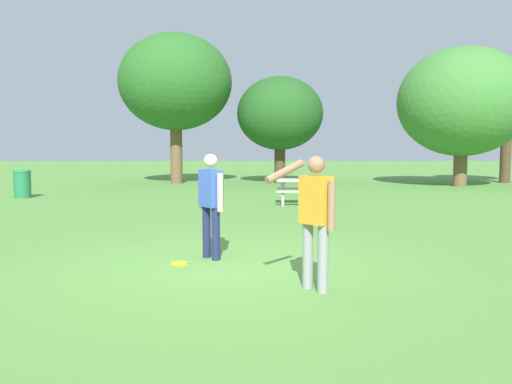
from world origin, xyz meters
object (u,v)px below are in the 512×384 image
(tree_broad_center, at_px, (280,114))
(frisbee, at_px, (179,263))
(picnic_table_near, at_px, (304,186))
(tree_far_right, at_px, (462,102))
(tree_slender_mid, at_px, (508,97))
(person_thrower, at_px, (315,212))
(tree_tall_left, at_px, (175,83))
(person_catcher, at_px, (211,199))
(trash_can_beside_table, at_px, (22,184))

(tree_broad_center, bearing_deg, frisbee, -97.73)
(frisbee, bearing_deg, tree_broad_center, 82.27)
(picnic_table_near, distance_m, tree_far_right, 11.16)
(picnic_table_near, bearing_deg, frisbee, -108.07)
(frisbee, xyz_separation_m, tree_slender_mid, (13.55, 17.96, 4.19))
(picnic_table_near, height_order, tree_broad_center, tree_broad_center)
(person_thrower, relative_size, tree_tall_left, 0.23)
(frisbee, relative_size, tree_slender_mid, 0.05)
(tree_broad_center, relative_size, tree_far_right, 0.84)
(person_catcher, relative_size, tree_broad_center, 0.32)
(person_thrower, height_order, tree_far_right, tree_far_right)
(person_catcher, distance_m, picnic_table_near, 8.15)
(person_thrower, bearing_deg, person_catcher, 127.39)
(tree_tall_left, bearing_deg, tree_slender_mid, 1.35)
(trash_can_beside_table, bearing_deg, frisbee, -56.34)
(frisbee, relative_size, tree_far_right, 0.04)
(tree_far_right, relative_size, tree_slender_mid, 1.08)
(picnic_table_near, distance_m, trash_can_beside_table, 9.75)
(tree_tall_left, bearing_deg, trash_can_beside_table, -120.30)
(trash_can_beside_table, bearing_deg, tree_tall_left, 59.70)
(tree_slender_mid, bearing_deg, tree_broad_center, -179.49)
(person_catcher, relative_size, tree_tall_left, 0.23)
(person_catcher, xyz_separation_m, picnic_table_near, (2.23, 7.83, -0.38))
(picnic_table_near, relative_size, tree_broad_center, 0.34)
(person_thrower, xyz_separation_m, tree_slender_mid, (11.70, 19.41, 3.24))
(person_thrower, height_order, person_catcher, same)
(tree_broad_center, distance_m, tree_slender_mid, 11.16)
(person_catcher, height_order, trash_can_beside_table, person_catcher)
(person_thrower, xyz_separation_m, trash_can_beside_table, (-8.70, 11.74, -0.48))
(frisbee, bearing_deg, picnic_table_near, 71.93)
(tree_tall_left, height_order, tree_far_right, tree_tall_left)
(person_catcher, height_order, tree_broad_center, tree_broad_center)
(tree_far_right, bearing_deg, tree_slender_mid, 36.57)
(trash_can_beside_table, bearing_deg, picnic_table_near, -12.26)
(person_thrower, distance_m, person_catcher, 2.31)
(frisbee, relative_size, tree_tall_left, 0.04)
(person_thrower, relative_size, frisbee, 6.14)
(person_thrower, distance_m, frisbee, 2.53)
(tree_slender_mid, bearing_deg, person_catcher, -126.71)
(person_catcher, xyz_separation_m, trash_can_beside_table, (-7.30, 9.90, -0.46))
(frisbee, xyz_separation_m, picnic_table_near, (2.68, 8.22, 0.55))
(person_catcher, relative_size, frisbee, 6.14)
(picnic_table_near, bearing_deg, tree_slender_mid, 41.86)
(person_catcher, bearing_deg, tree_slender_mid, 53.29)
(tree_broad_center, xyz_separation_m, tree_slender_mid, (11.13, 0.10, 0.84))
(frisbee, height_order, tree_broad_center, tree_broad_center)
(frisbee, bearing_deg, tree_tall_left, 98.39)
(trash_can_beside_table, height_order, tree_tall_left, tree_tall_left)
(person_thrower, height_order, picnic_table_near, person_thrower)
(tree_broad_center, xyz_separation_m, tree_far_right, (7.98, -2.24, 0.38))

